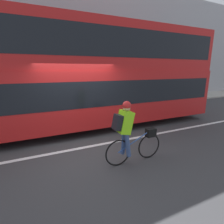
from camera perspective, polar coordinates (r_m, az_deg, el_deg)
name	(u,v)px	position (r m, az deg, el deg)	size (l,w,h in m)	color
ground_plane	(84,145)	(5.67, -9.09, -10.69)	(80.00, 80.00, 0.00)	#38383A
road_center_line	(86,147)	(5.53, -8.63, -11.29)	(50.00, 0.14, 0.01)	silver
sidewalk_curb	(57,108)	(11.08, -17.43, 1.23)	(60.00, 2.54, 0.10)	#A8A399
building_facade	(49,40)	(12.38, -19.83, 21.12)	(60.00, 0.30, 8.17)	#9E9EA3
bus	(95,73)	(7.10, -5.56, 12.67)	(10.14, 2.50, 3.99)	black
cyclist_on_bike	(129,131)	(4.32, 5.55, -6.10)	(1.61, 0.32, 1.61)	black
street_sign_post	(140,83)	(12.85, 9.10, 9.43)	(0.36, 0.09, 2.31)	#59595B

